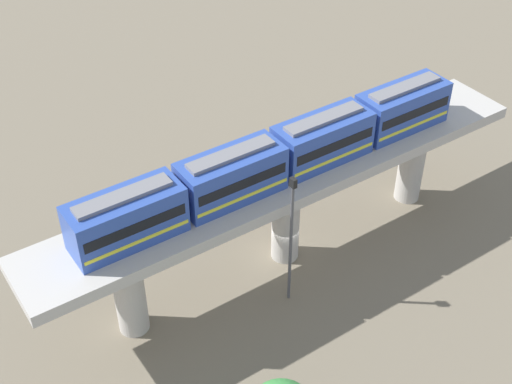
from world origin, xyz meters
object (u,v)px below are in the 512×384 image
at_px(parked_car_black, 122,222).
at_px(signal_post, 291,236).
at_px(parked_car_red, 243,192).
at_px(train, 279,157).

bearing_deg(parked_car_black, signal_post, -154.09).
xyz_separation_m(parked_car_red, parked_car_black, (1.93, 9.22, 0.00)).
bearing_deg(train, parked_car_black, 40.60).
xyz_separation_m(parked_car_red, signal_post, (-10.21, 3.15, 4.66)).
distance_m(train, signal_post, 4.95).
height_order(train, parked_car_black, train).
distance_m(parked_car_red, signal_post, 11.66).
distance_m(train, parked_car_black, 14.00).
xyz_separation_m(train, parked_car_black, (8.74, 7.49, -7.96)).
bearing_deg(train, signal_post, 157.28).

